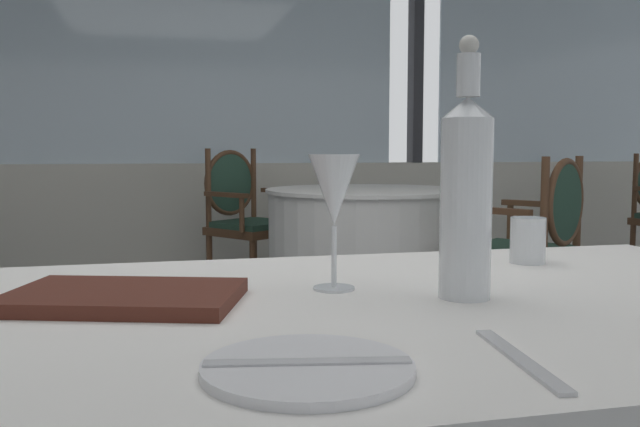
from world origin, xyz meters
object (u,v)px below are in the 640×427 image
(water_tumbler, at_px, (528,240))
(dining_chair_1_1, at_px, (244,210))
(wine_glass, at_px, (334,193))
(dining_chair_1_0, at_px, (536,238))
(side_plate, at_px, (308,368))
(menu_book, at_px, (125,297))
(water_bottle, at_px, (466,192))

(water_tumbler, bearing_deg, dining_chair_1_1, 92.38)
(wine_glass, distance_m, dining_chair_1_1, 3.44)
(water_tumbler, xyz_separation_m, dining_chair_1_0, (1.03, 1.67, -0.23))
(wine_glass, distance_m, water_tumbler, 0.46)
(side_plate, height_order, dining_chair_1_1, dining_chair_1_1)
(water_tumbler, relative_size, menu_book, 0.28)
(water_bottle, relative_size, dining_chair_1_0, 0.41)
(side_plate, xyz_separation_m, dining_chair_1_0, (1.57, 2.20, -0.20))
(water_bottle, height_order, water_tumbler, water_bottle)
(dining_chair_1_1, bearing_deg, dining_chair_1_0, 0.00)
(dining_chair_1_1, bearing_deg, wine_glass, -40.99)
(side_plate, height_order, water_tumbler, water_tumbler)
(water_bottle, distance_m, wine_glass, 0.20)
(wine_glass, bearing_deg, menu_book, -175.08)
(menu_book, height_order, dining_chair_1_0, dining_chair_1_0)
(side_plate, bearing_deg, dining_chair_1_0, 54.41)
(water_bottle, height_order, dining_chair_1_1, water_bottle)
(water_bottle, height_order, wine_glass, water_bottle)
(side_plate, xyz_separation_m, menu_book, (-0.18, 0.35, 0.01))
(dining_chair_1_0, bearing_deg, wine_glass, 105.30)
(wine_glass, bearing_deg, dining_chair_1_1, 85.21)
(side_plate, distance_m, water_tumbler, 0.76)
(menu_book, distance_m, dining_chair_1_1, 3.49)
(side_plate, height_order, menu_book, menu_book)
(water_bottle, bearing_deg, menu_book, 171.13)
(dining_chair_1_1, bearing_deg, menu_book, -46.02)
(wine_glass, bearing_deg, side_plate, -108.33)
(water_bottle, distance_m, dining_chair_1_1, 3.53)
(wine_glass, height_order, dining_chair_1_0, wine_glass)
(water_bottle, height_order, dining_chair_1_0, water_bottle)
(side_plate, relative_size, menu_book, 0.67)
(wine_glass, distance_m, menu_book, 0.34)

